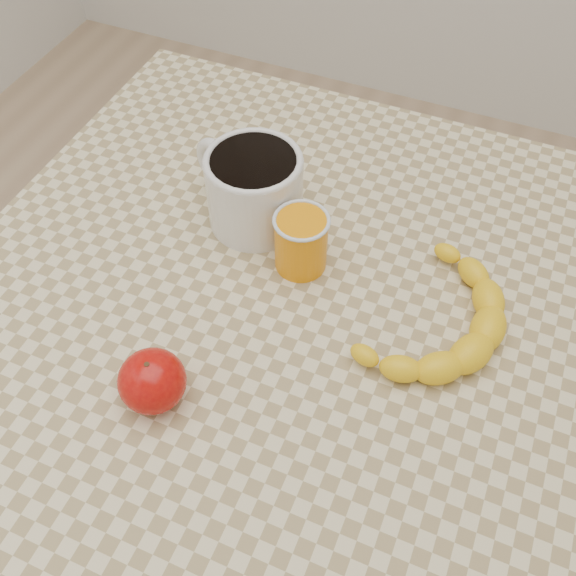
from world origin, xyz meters
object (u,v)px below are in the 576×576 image
at_px(banana, 435,318).
at_px(coffee_mug, 253,186).
at_px(table, 288,339).
at_px(orange_juice_glass, 301,241).
at_px(apple, 152,381).

bearing_deg(banana, coffee_mug, -172.82).
relative_size(table, orange_juice_glass, 10.33).
height_order(apple, banana, apple).
xyz_separation_m(orange_juice_glass, banana, (0.17, -0.03, -0.02)).
bearing_deg(orange_juice_glass, coffee_mug, 149.78).
bearing_deg(banana, table, -147.21).
distance_m(table, banana, 0.20).
relative_size(coffee_mug, banana, 0.62).
xyz_separation_m(table, apple, (-0.08, -0.17, 0.12)).
relative_size(orange_juice_glass, apple, 1.01).
relative_size(table, coffee_mug, 4.48).
bearing_deg(apple, orange_juice_glass, 72.98).
distance_m(coffee_mug, orange_juice_glass, 0.10).
bearing_deg(table, banana, 8.23).
xyz_separation_m(table, orange_juice_glass, (-0.01, 0.06, 0.13)).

